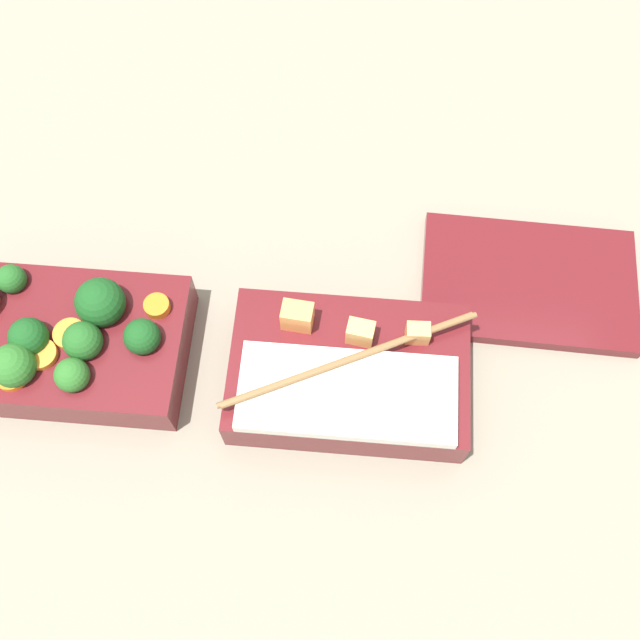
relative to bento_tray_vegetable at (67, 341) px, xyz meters
The scene contains 4 objects.
ground_plane 0.12m from the bento_tray_vegetable, ahead, with size 3.00×3.00×0.00m, color gray.
bento_tray_vegetable is the anchor object (origin of this frame).
bento_tray_rice 0.25m from the bento_tray_vegetable, ahead, with size 0.21×0.13×0.07m.
bento_lid 0.43m from the bento_tray_vegetable, 14.01° to the left, with size 0.20×0.13×0.01m, color maroon.
Camera 1 is at (0.13, -0.23, 0.64)m, focal length 42.00 mm.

